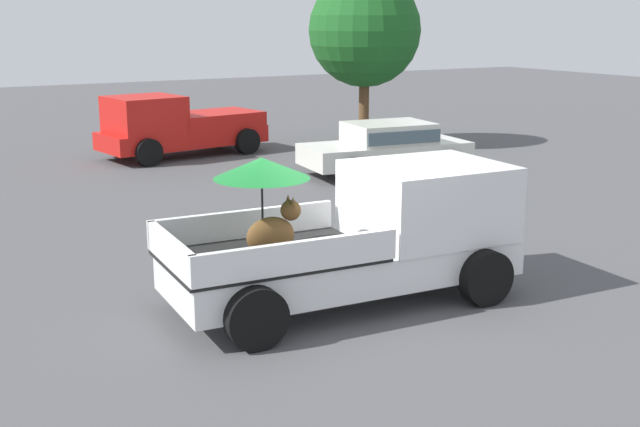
% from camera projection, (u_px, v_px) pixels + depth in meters
% --- Properties ---
extents(ground_plane, '(80.00, 80.00, 0.00)m').
position_uv_depth(ground_plane, '(343.00, 302.00, 11.62)').
color(ground_plane, '#4C4C4F').
extents(pickup_truck_main, '(5.15, 2.48, 2.18)m').
position_uv_depth(pickup_truck_main, '(370.00, 233.00, 11.57)').
color(pickup_truck_main, black).
rests_on(pickup_truck_main, ground).
extents(pickup_truck_red, '(5.01, 2.71, 1.80)m').
position_uv_depth(pickup_truck_red, '(176.00, 126.00, 23.40)').
color(pickup_truck_red, black).
rests_on(pickup_truck_red, ground).
extents(parked_sedan_near, '(4.47, 2.34, 1.33)m').
position_uv_depth(parked_sedan_near, '(387.00, 145.00, 20.84)').
color(parked_sedan_near, black).
rests_on(parked_sedan_near, ground).
extents(tree_by_lot, '(3.45, 3.45, 5.28)m').
position_uv_depth(tree_by_lot, '(365.00, 31.00, 24.73)').
color(tree_by_lot, brown).
rests_on(tree_by_lot, ground).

